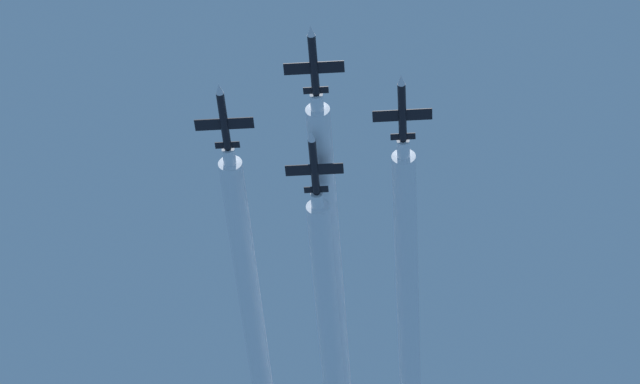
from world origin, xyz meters
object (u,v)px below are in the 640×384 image
at_px(jet_lead, 314,63).
at_px(jet_right_wingman, 224,119).
at_px(jet_left_wingman, 402,110).
at_px(jet_slot, 314,165).

height_order(jet_lead, jet_right_wingman, jet_lead).
xyz_separation_m(jet_left_wingman, jet_right_wingman, (23.22, 0.01, -0.00)).
relative_size(jet_left_wingman, jet_slot, 1.00).
distance_m(jet_left_wingman, jet_slot, 14.06).
distance_m(jet_lead, jet_left_wingman, 13.29).
bearing_deg(jet_right_wingman, jet_slot, -147.16).
height_order(jet_lead, jet_left_wingman, jet_lead).
bearing_deg(jet_slot, jet_lead, 93.60).
bearing_deg(jet_slot, jet_right_wingman, 32.84).
xyz_separation_m(jet_left_wingman, jet_slot, (11.92, -7.29, -1.62)).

